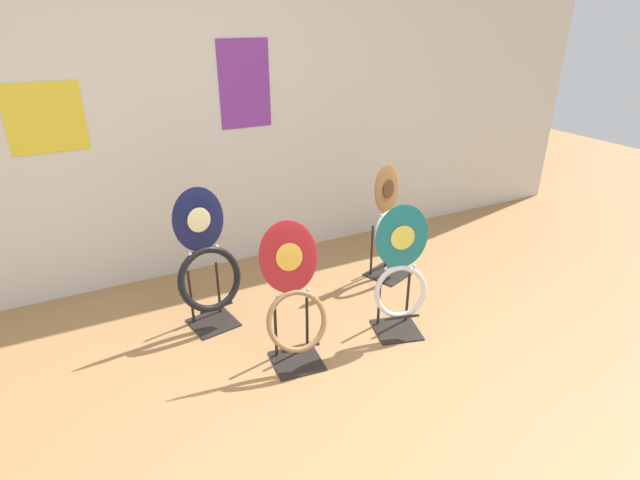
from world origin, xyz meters
name	(u,v)px	position (x,y,z in m)	size (l,w,h in m)	color
wall_back	(161,105)	(0.00, 2.37, 1.30)	(8.00, 0.07, 2.60)	silver
toilet_seat_display_navy_moon	(207,267)	(0.01, 1.52, 0.42)	(0.45, 0.32, 0.94)	black
toilet_seat_display_crimson_swirl	(294,302)	(0.34, 0.93, 0.40)	(0.38, 0.35, 0.85)	black
toilet_seat_display_teal_sax	(401,275)	(1.05, 0.90, 0.41)	(0.36, 0.34, 0.86)	black
toilet_seat_display_woodgrain	(390,224)	(1.42, 1.56, 0.43)	(0.42, 0.36, 0.89)	black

